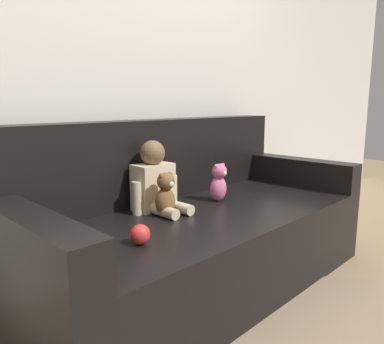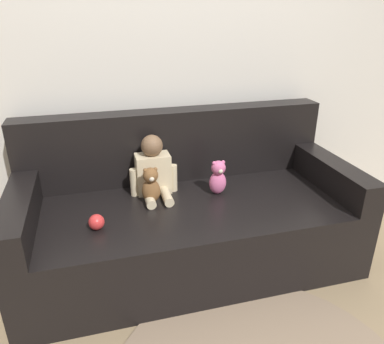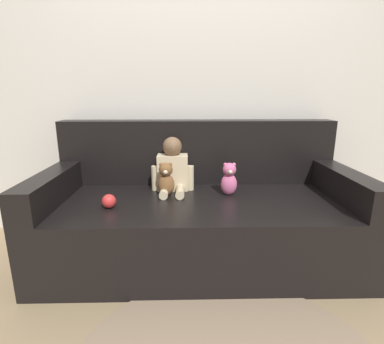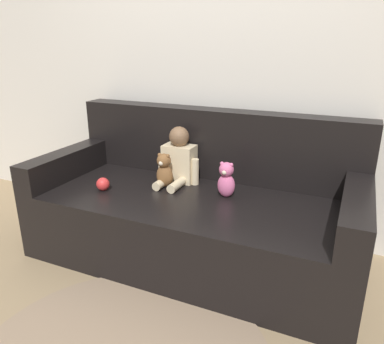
% 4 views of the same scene
% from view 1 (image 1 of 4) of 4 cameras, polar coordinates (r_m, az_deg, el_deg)
% --- Properties ---
extents(ground_plane, '(12.00, 12.00, 0.00)m').
position_cam_1_polar(ground_plane, '(2.36, 1.53, -16.67)').
color(ground_plane, '#9E8460').
extents(wall_back, '(8.00, 0.05, 2.60)m').
position_cam_1_polar(wall_back, '(2.54, -8.21, 15.40)').
color(wall_back, silver).
rests_on(wall_back, ground_plane).
extents(couch, '(2.16, 0.98, 0.97)m').
position_cam_1_polar(couch, '(2.27, 0.39, -8.80)').
color(couch, black).
rests_on(couch, ground_plane).
extents(person_baby, '(0.32, 0.32, 0.40)m').
position_cam_1_polar(person_baby, '(2.15, -5.65, -1.62)').
color(person_baby, beige).
rests_on(person_baby, couch).
extents(teddy_bear_brown, '(0.12, 0.11, 0.24)m').
position_cam_1_polar(teddy_bear_brown, '(2.04, -4.07, -3.48)').
color(teddy_bear_brown, brown).
rests_on(teddy_bear_brown, couch).
extents(plush_toy_side, '(0.12, 0.11, 0.24)m').
position_cam_1_polar(plush_toy_side, '(2.35, 4.08, -1.61)').
color(plush_toy_side, '#DB6699').
rests_on(plush_toy_side, couch).
extents(toy_ball, '(0.09, 0.09, 0.09)m').
position_cam_1_polar(toy_ball, '(1.67, -7.91, -9.41)').
color(toy_ball, red).
rests_on(toy_ball, couch).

